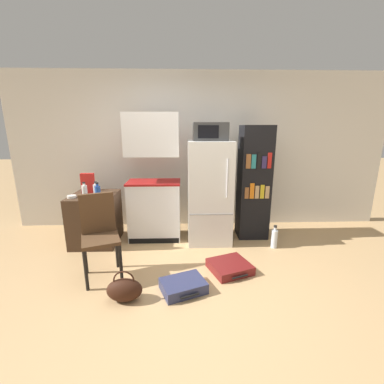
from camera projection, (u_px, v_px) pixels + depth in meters
The scene contains 18 objects.
ground_plane at pixel (193, 288), 2.82m from camera, with size 24.00×24.00×0.00m, color tan.
wall_back at pixel (200, 152), 4.44m from camera, with size 6.40×0.10×2.61m.
side_table at pixel (96, 218), 3.89m from camera, with size 0.64×0.71×0.75m.
kitchen_hutch at pixel (154, 184), 3.91m from camera, with size 0.80×0.47×1.92m.
refrigerator at pixel (209, 192), 3.88m from camera, with size 0.64×0.67×1.53m.
microwave at pixel (210, 132), 3.66m from camera, with size 0.49×0.36×0.25m.
bookshelf at pixel (254, 183), 3.99m from camera, with size 0.46×0.41×1.75m.
bottle_wine_dark at pixel (88, 184), 4.03m from camera, with size 0.07×0.07×0.25m.
bottle_blue_soda at pixel (98, 193), 3.48m from camera, with size 0.07×0.07×0.25m.
bottle_milk_white at pixel (85, 191), 3.63m from camera, with size 0.07×0.07×0.22m.
bottle_clear_short at pixel (96, 190), 3.72m from camera, with size 0.08×0.08×0.21m.
bowl at pixel (72, 197), 3.61m from camera, with size 0.12×0.12×0.03m.
cereal_box at pixel (88, 183), 3.85m from camera, with size 0.19×0.07×0.30m.
chair at pixel (99, 229), 2.96m from camera, with size 0.52×0.52×0.98m.
suitcase_large_flat at pixel (183, 286), 2.76m from camera, with size 0.55×0.48×0.12m.
suitcase_small_flat at pixel (230, 267), 3.15m from camera, with size 0.58×0.56×0.11m.
handbag at pixel (124, 290), 2.59m from camera, with size 0.36×0.20×0.33m.
water_bottle_front at pixel (274, 238), 3.74m from camera, with size 0.09×0.09×0.34m.
Camera 1 is at (-0.10, -2.47, 1.72)m, focal length 24.00 mm.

